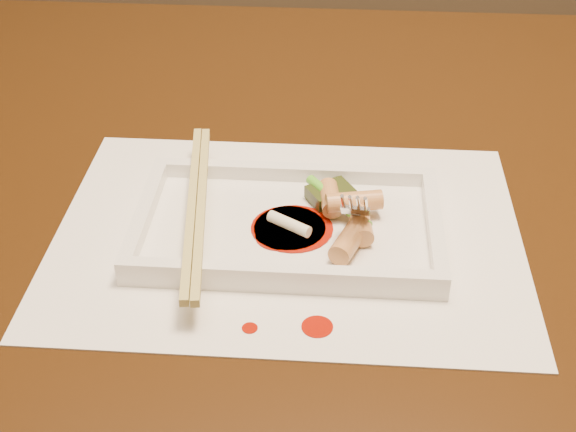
# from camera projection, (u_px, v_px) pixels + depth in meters

# --- Properties ---
(table) EXTENTS (1.40, 0.90, 0.75)m
(table) POSITION_uv_depth(u_px,v_px,m) (248.00, 267.00, 0.81)
(table) COLOR black
(table) RESTS_ON ground
(placemat) EXTENTS (0.40, 0.30, 0.00)m
(placemat) POSITION_uv_depth(u_px,v_px,m) (288.00, 234.00, 0.69)
(placemat) COLOR white
(placemat) RESTS_ON table
(sauce_splatter_a) EXTENTS (0.02, 0.02, 0.00)m
(sauce_splatter_a) POSITION_uv_depth(u_px,v_px,m) (317.00, 327.00, 0.60)
(sauce_splatter_a) COLOR #991204
(sauce_splatter_a) RESTS_ON placemat
(sauce_splatter_b) EXTENTS (0.01, 0.01, 0.00)m
(sauce_splatter_b) POSITION_uv_depth(u_px,v_px,m) (250.00, 328.00, 0.60)
(sauce_splatter_b) COLOR #991204
(sauce_splatter_b) RESTS_ON placemat
(plate_base) EXTENTS (0.26, 0.16, 0.01)m
(plate_base) POSITION_uv_depth(u_px,v_px,m) (288.00, 229.00, 0.69)
(plate_base) COLOR white
(plate_base) RESTS_ON placemat
(plate_rim_far) EXTENTS (0.26, 0.01, 0.01)m
(plate_rim_far) POSITION_uv_depth(u_px,v_px,m) (294.00, 172.00, 0.74)
(plate_rim_far) COLOR white
(plate_rim_far) RESTS_ON plate_base
(plate_rim_near) EXTENTS (0.26, 0.01, 0.01)m
(plate_rim_near) POSITION_uv_depth(u_px,v_px,m) (281.00, 274.00, 0.62)
(plate_rim_near) COLOR white
(plate_rim_near) RESTS_ON plate_base
(plate_rim_left) EXTENTS (0.01, 0.14, 0.01)m
(plate_rim_left) POSITION_uv_depth(u_px,v_px,m) (145.00, 213.00, 0.69)
(plate_rim_left) COLOR white
(plate_rim_left) RESTS_ON plate_base
(plate_rim_right) EXTENTS (0.01, 0.14, 0.01)m
(plate_rim_right) POSITION_uv_depth(u_px,v_px,m) (434.00, 225.00, 0.68)
(plate_rim_right) COLOR white
(plate_rim_right) RESTS_ON plate_base
(veg_piece) EXTENTS (0.05, 0.04, 0.01)m
(veg_piece) POSITION_uv_depth(u_px,v_px,m) (330.00, 194.00, 0.71)
(veg_piece) COLOR black
(veg_piece) RESTS_ON plate_base
(scallion_white) EXTENTS (0.04, 0.03, 0.01)m
(scallion_white) POSITION_uv_depth(u_px,v_px,m) (289.00, 224.00, 0.67)
(scallion_white) COLOR #EAEACC
(scallion_white) RESTS_ON plate_base
(scallion_green) EXTENTS (0.06, 0.07, 0.01)m
(scallion_green) POSITION_uv_depth(u_px,v_px,m) (338.00, 202.00, 0.69)
(scallion_green) COLOR #46B01C
(scallion_green) RESTS_ON plate_base
(chopstick_a) EXTENTS (0.04, 0.25, 0.01)m
(chopstick_a) POSITION_uv_depth(u_px,v_px,m) (192.00, 205.00, 0.68)
(chopstick_a) COLOR tan
(chopstick_a) RESTS_ON plate_rim_near
(chopstick_b) EXTENTS (0.04, 0.25, 0.01)m
(chopstick_b) POSITION_uv_depth(u_px,v_px,m) (201.00, 205.00, 0.68)
(chopstick_b) COLOR tan
(chopstick_b) RESTS_ON plate_rim_near
(fork) EXTENTS (0.09, 0.10, 0.14)m
(fork) POSITION_uv_depth(u_px,v_px,m) (375.00, 143.00, 0.65)
(fork) COLOR silver
(fork) RESTS_ON plate_base
(sauce_blob_0) EXTENTS (0.07, 0.07, 0.00)m
(sauce_blob_0) POSITION_uv_depth(u_px,v_px,m) (294.00, 228.00, 0.68)
(sauce_blob_0) COLOR #991204
(sauce_blob_0) RESTS_ON plate_base
(sauce_blob_1) EXTENTS (0.06, 0.06, 0.00)m
(sauce_blob_1) POSITION_uv_depth(u_px,v_px,m) (288.00, 228.00, 0.68)
(sauce_blob_1) COLOR #991204
(sauce_blob_1) RESTS_ON plate_base
(sauce_blob_2) EXTENTS (0.04, 0.04, 0.00)m
(sauce_blob_2) POSITION_uv_depth(u_px,v_px,m) (278.00, 236.00, 0.67)
(sauce_blob_2) COLOR #991204
(sauce_blob_2) RESTS_ON plate_base
(rice_cake_0) EXTENTS (0.03, 0.05, 0.02)m
(rice_cake_0) POSITION_uv_depth(u_px,v_px,m) (349.00, 240.00, 0.65)
(rice_cake_0) COLOR tan
(rice_cake_0) RESTS_ON plate_base
(rice_cake_1) EXTENTS (0.02, 0.04, 0.02)m
(rice_cake_1) POSITION_uv_depth(u_px,v_px,m) (361.00, 225.00, 0.67)
(rice_cake_1) COLOR tan
(rice_cake_1) RESTS_ON plate_base
(rice_cake_2) EXTENTS (0.05, 0.03, 0.02)m
(rice_cake_2) POSITION_uv_depth(u_px,v_px,m) (354.00, 202.00, 0.69)
(rice_cake_2) COLOR tan
(rice_cake_2) RESTS_ON plate_base
(rice_cake_3) EXTENTS (0.02, 0.04, 0.02)m
(rice_cake_3) POSITION_uv_depth(u_px,v_px,m) (330.00, 198.00, 0.70)
(rice_cake_3) COLOR tan
(rice_cake_3) RESTS_ON plate_base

